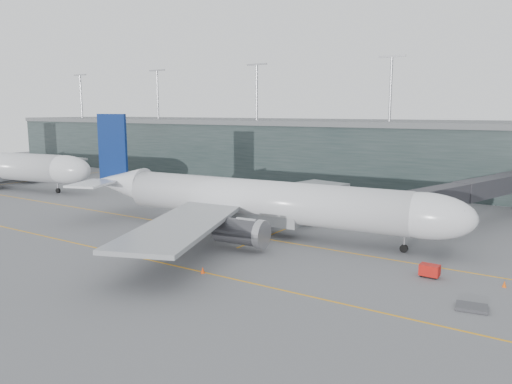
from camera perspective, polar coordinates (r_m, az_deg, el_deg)
The scene contains 17 objects.
ground at distance 75.76m, azimuth -0.87°, elevation -4.15°, with size 320.00×320.00×0.00m, color slate.
taxiline_a at distance 72.58m, azimuth -2.65°, elevation -4.75°, with size 160.00×0.25×0.02m, color orange.
taxiline_b at distance 60.86m, azimuth -11.62°, elevation -7.71°, with size 160.00×0.25×0.02m, color orange.
taxiline_lead_main at distance 90.47m, azimuth 8.93°, elevation -2.03°, with size 0.25×60.00×0.02m, color orange.
taxiline_lead_adj at distance 142.91m, azimuth -21.68°, elevation 1.57°, with size 0.25×60.00×0.02m, color orange.
terminal at distance 126.32m, azimuth 14.14°, elevation 4.48°, with size 240.00×36.00×29.00m.
main_aircraft at distance 71.69m, azimuth 0.12°, elevation -1.01°, with size 60.88×57.00×17.06m.
jet_bridge at distance 88.16m, azimuth 23.88°, elevation 0.56°, with size 16.97×46.63×7.27m.
gse_cart at distance 57.01m, azimuth 19.23°, elevation -8.43°, with size 2.04×1.32×1.38m.
baggage_dolly at distance 49.88m, azimuth 23.44°, elevation -11.99°, with size 2.69×2.15×0.27m, color #35353A.
uld_a at distance 86.12m, azimuth -0.54°, elevation -1.94°, with size 1.85×1.53×1.59m.
uld_b at distance 86.37m, azimuth 0.85°, elevation -1.89°, with size 2.16×1.94×1.63m.
uld_c at distance 84.02m, azimuth 2.51°, elevation -2.19°, with size 2.34×2.15×1.71m.
cone_nose at distance 56.90m, azimuth 26.52°, elevation -9.39°, with size 0.43×0.43×0.68m, color #E7530C.
cone_wing_stbd at distance 55.50m, azimuth -6.11°, elevation -8.86°, with size 0.47×0.47×0.74m, color #DD420C.
cone_wing_port at distance 81.14m, azimuth 8.72°, elevation -3.10°, with size 0.42×0.42×0.68m, color orange.
cone_tail at distance 71.71m, azimuth -10.52°, elevation -4.81°, with size 0.41×0.41×0.65m, color red.
Camera 1 is at (41.49, -60.89, 17.63)m, focal length 35.00 mm.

